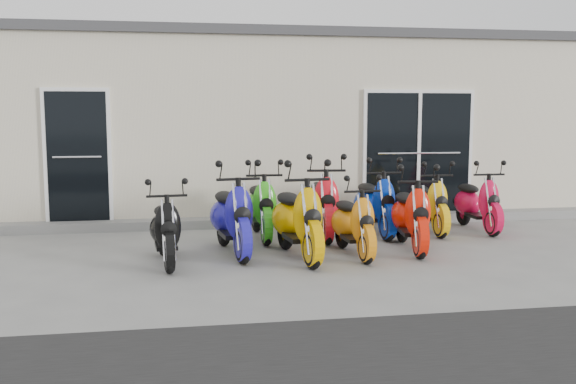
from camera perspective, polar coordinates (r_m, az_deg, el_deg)
name	(u,v)px	position (r m, az deg, el deg)	size (l,w,h in m)	color
ground	(295,251)	(8.98, 0.63, -5.22)	(80.00, 80.00, 0.00)	gray
building	(253,127)	(13.93, -3.14, 5.80)	(14.00, 6.00, 3.20)	beige
roof_cap	(252,48)	(13.99, -3.19, 12.69)	(14.20, 6.20, 0.16)	#3F3F42
front_step	(274,221)	(10.93, -1.23, -2.60)	(14.00, 0.40, 0.15)	gray
door_left	(78,153)	(10.95, -18.20, 3.31)	(1.07, 0.08, 2.22)	black
door_right	(418,150)	(11.59, 11.49, 3.72)	(2.02, 0.08, 2.22)	black
scooter_front_black	(165,220)	(8.25, -10.85, -2.44)	(0.56, 1.54, 1.14)	black
scooter_front_blue	(232,206)	(8.67, -5.04, -1.26)	(0.65, 1.79, 1.32)	#1D179E
scooter_front_orange_a	(297,208)	(8.39, 0.83, -1.43)	(0.66, 1.82, 1.35)	#D59900
scooter_front_orange_b	(353,214)	(8.61, 5.83, -1.96)	(0.56, 1.53, 1.13)	orange
scooter_front_red	(411,206)	(9.07, 10.86, -1.25)	(0.61, 1.68, 1.24)	red
scooter_back_green	(261,198)	(9.76, -2.43, -0.53)	(0.61, 1.68, 1.24)	green
scooter_back_red	(323,195)	(9.86, 3.10, -0.22)	(0.65, 1.79, 1.32)	red
scooter_back_blue	(375,195)	(10.13, 7.73, -0.28)	(0.62, 1.70, 1.25)	#04269A
scooter_back_yellow	(428,196)	(10.48, 12.32, -0.34)	(0.58, 1.60, 1.18)	#EDB50B
scooter_back_extra	(478,195)	(10.82, 16.50, -0.24)	(0.58, 1.60, 1.18)	red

